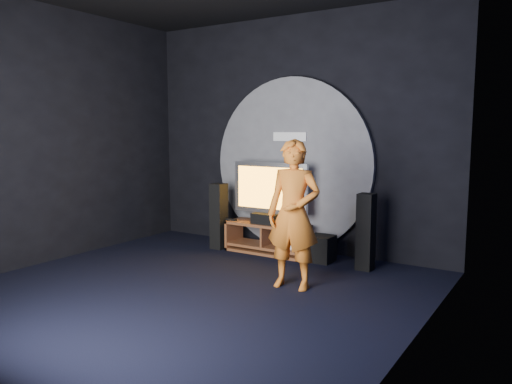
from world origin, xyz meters
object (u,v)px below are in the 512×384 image
Objects in this scene: tower_speaker_right at (366,232)px; tower_speaker_left at (219,216)px; player at (294,214)px; tv at (270,190)px; subwoofer at (321,249)px; media_console at (268,240)px.

tower_speaker_left is at bearing -177.94° from tower_speaker_right.
tower_speaker_left is 0.58× the size of player.
tower_speaker_left is at bearing 142.67° from player.
tv is 0.92m from tower_speaker_left.
player reaches higher than tower_speaker_right.
player is (0.21, -1.22, 0.68)m from subwoofer.
tower_speaker_left is 2.32m from tower_speaker_right.
tower_speaker_right is (2.32, 0.08, 0.00)m from tower_speaker_left.
player reaches higher than media_console.
tower_speaker_left is at bearing -163.63° from tv.
media_console is at bearing 123.75° from player.
tv is 1.21× the size of tower_speaker_right.
tower_speaker_right is at bearing 2.06° from tower_speaker_left.
tower_speaker_left reaches higher than subwoofer.
media_console is 0.73× the size of player.
tv is 1.70m from player.
tower_speaker_left and tower_speaker_right have the same top height.
tower_speaker_right reaches higher than media_console.
subwoofer is at bearing 4.74° from tower_speaker_left.
tower_speaker_right is at bearing -2.94° from media_console.
media_console is 1.78m from player.
tv is at bearing 16.37° from tower_speaker_left.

